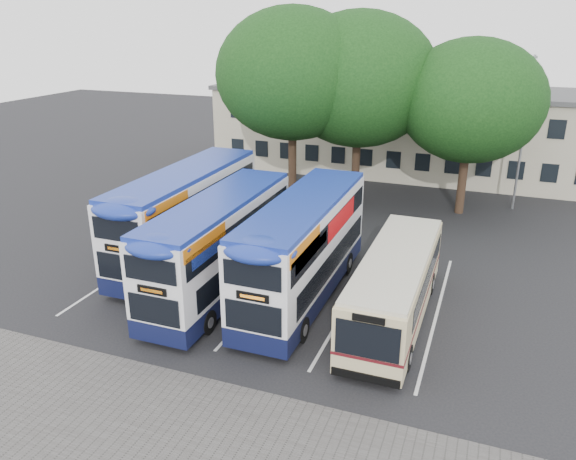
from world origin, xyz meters
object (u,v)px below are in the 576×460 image
(tree_left, at_px, (293,74))
(bus_dd_mid, at_px, (220,242))
(tree_mid, at_px, (359,80))
(tree_right, at_px, (471,101))
(bus_dd_left, at_px, (187,211))
(lamp_post, at_px, (525,126))
(bus_dd_right, at_px, (304,245))
(bus_single, at_px, (395,283))

(tree_left, height_order, bus_dd_mid, tree_left)
(tree_left, relative_size, tree_mid, 1.02)
(tree_right, distance_m, bus_dd_left, 17.06)
(tree_mid, xyz_separation_m, bus_dd_mid, (-2.14, -14.32, -5.26))
(lamp_post, distance_m, tree_left, 13.85)
(tree_right, xyz_separation_m, bus_dd_right, (-5.19, -13.50, -4.27))
(tree_mid, distance_m, bus_dd_right, 14.54)
(tree_right, bearing_deg, bus_dd_right, -111.02)
(bus_dd_mid, distance_m, bus_dd_right, 3.51)
(lamp_post, bearing_deg, bus_dd_left, -137.36)
(lamp_post, xyz_separation_m, tree_right, (-3.02, -1.89, 1.53))
(tree_right, xyz_separation_m, bus_dd_mid, (-8.61, -14.30, -4.34))
(tree_right, relative_size, bus_dd_left, 0.96)
(tree_left, relative_size, bus_dd_right, 1.15)
(tree_mid, height_order, bus_dd_right, tree_mid)
(tree_left, bearing_deg, lamp_post, 16.07)
(tree_mid, height_order, bus_single, tree_mid)
(tree_left, xyz_separation_m, tree_right, (10.01, 1.87, -1.30))
(bus_dd_left, xyz_separation_m, bus_dd_right, (6.53, -1.82, -0.06))
(bus_dd_mid, bearing_deg, bus_single, 1.70)
(tree_left, relative_size, bus_single, 1.27)
(lamp_post, relative_size, tree_right, 0.90)
(lamp_post, distance_m, bus_dd_mid, 20.12)
(tree_right, xyz_separation_m, bus_single, (-1.30, -14.08, -5.05))
(lamp_post, height_order, tree_right, tree_right)
(bus_single, bearing_deg, lamp_post, 74.88)
(tree_left, xyz_separation_m, tree_mid, (3.54, 1.89, -0.37))
(lamp_post, bearing_deg, tree_left, -163.93)
(bus_dd_left, distance_m, bus_dd_right, 6.78)
(tree_right, height_order, bus_single, tree_right)
(tree_left, relative_size, tree_right, 1.16)
(tree_left, height_order, bus_single, tree_left)
(bus_dd_left, bearing_deg, tree_right, 44.91)
(bus_single, bearing_deg, bus_dd_right, 171.52)
(lamp_post, xyz_separation_m, tree_left, (-13.02, -3.75, 2.83))
(bus_dd_mid, bearing_deg, lamp_post, 54.31)
(bus_dd_mid, relative_size, bus_dd_right, 0.97)
(tree_mid, bearing_deg, tree_left, -151.92)
(bus_dd_mid, distance_m, bus_single, 7.35)
(tree_left, distance_m, bus_dd_mid, 13.72)
(tree_mid, relative_size, bus_dd_mid, 1.16)
(bus_dd_left, distance_m, bus_dd_mid, 4.07)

